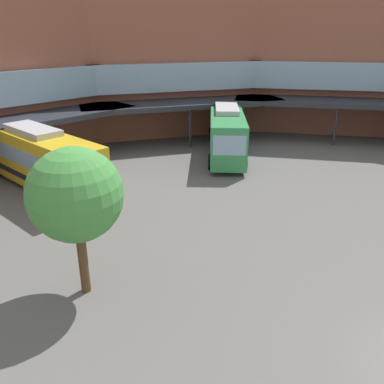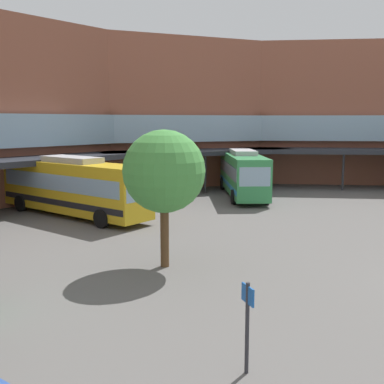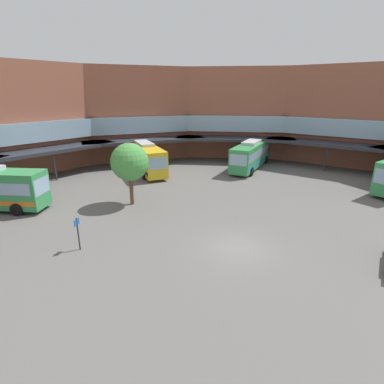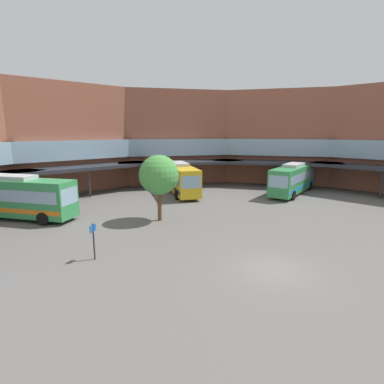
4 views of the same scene
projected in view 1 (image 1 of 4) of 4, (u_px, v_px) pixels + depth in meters
name	position (u px, v px, depth m)	size (l,w,h in m)	color
station_building	(82.00, 88.00, 21.54)	(71.45, 41.33, 13.60)	#93543F
bus_1	(226.00, 130.00, 32.17)	(10.10, 9.50, 3.79)	#338C4C
bus_2	(37.00, 157.00, 25.54)	(3.06, 12.23, 3.87)	gold
plaza_tree	(75.00, 195.00, 14.39)	(3.45, 3.45, 5.79)	brown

